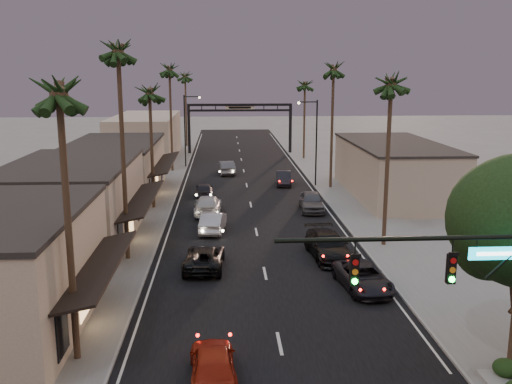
{
  "coord_description": "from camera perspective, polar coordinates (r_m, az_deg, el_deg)",
  "views": [
    {
      "loc": [
        -2.37,
        -13.29,
        11.87
      ],
      "look_at": [
        0.13,
        30.75,
        2.5
      ],
      "focal_mm": 40.0,
      "sensor_mm": 36.0,
      "label": 1
    }
  ],
  "objects": [
    {
      "name": "oncoming_silver",
      "position": [
        43.08,
        -4.32,
        -3.0
      ],
      "size": [
        2.1,
        4.7,
        1.5
      ],
      "primitive_type": "imported",
      "rotation": [
        0.0,
        0.0,
        3.03
      ],
      "color": "#AEAFB4",
      "rests_on": "ground"
    },
    {
      "name": "palm_lb",
      "position": [
        35.86,
        -13.67,
        14.09
      ],
      "size": [
        3.2,
        3.2,
        15.2
      ],
      "color": "#38281C",
      "rests_on": "ground"
    },
    {
      "name": "palm_ld",
      "position": [
        68.57,
        -8.66,
        12.32
      ],
      "size": [
        3.2,
        3.2,
        14.2
      ],
      "color": "#38281C",
      "rests_on": "ground"
    },
    {
      "name": "curbside_black",
      "position": [
        37.31,
        7.23,
        -5.34
      ],
      "size": [
        2.74,
        5.8,
        1.64
      ],
      "primitive_type": "imported",
      "rotation": [
        0.0,
        0.0,
        0.08
      ],
      "color": "black",
      "rests_on": "ground"
    },
    {
      "name": "palm_rc",
      "position": [
        78.07,
        4.92,
        10.92
      ],
      "size": [
        3.2,
        3.2,
        12.2
      ],
      "color": "#38281C",
      "rests_on": "ground"
    },
    {
      "name": "palm_far",
      "position": [
        91.48,
        -7.11,
        11.64
      ],
      "size": [
        3.2,
        3.2,
        13.2
      ],
      "color": "#38281C",
      "rests_on": "ground"
    },
    {
      "name": "oncoming_white",
      "position": [
        48.42,
        -4.82,
        -1.29
      ],
      "size": [
        2.31,
        5.43,
        1.56
      ],
      "primitive_type": "imported",
      "rotation": [
        0.0,
        0.0,
        3.12
      ],
      "color": "#B3B3B3",
      "rests_on": "ground"
    },
    {
      "name": "oncoming_pickup",
      "position": [
        35.22,
        -5.19,
        -6.55
      ],
      "size": [
        2.56,
        5.13,
        1.39
      ],
      "primitive_type": "imported",
      "rotation": [
        0.0,
        0.0,
        3.09
      ],
      "color": "black",
      "rests_on": "ground"
    },
    {
      "name": "curbside_grey",
      "position": [
        49.51,
        5.56,
        -0.95
      ],
      "size": [
        2.17,
        4.96,
        1.66
      ],
      "primitive_type": "imported",
      "rotation": [
        0.0,
        0.0,
        -0.04
      ],
      "color": "#46464A",
      "rests_on": "ground"
    },
    {
      "name": "sidewalk_left",
      "position": [
        66.73,
        -9.33,
        1.64
      ],
      "size": [
        5.0,
        92.0,
        0.12
      ],
      "primitive_type": "cube",
      "color": "slate",
      "rests_on": "ground"
    },
    {
      "name": "streetlight_left",
      "position": [
        71.73,
        -6.92,
        6.68
      ],
      "size": [
        2.13,
        0.3,
        9.0
      ],
      "color": "black",
      "rests_on": "ground"
    },
    {
      "name": "storefront_dist",
      "position": [
        79.5,
        -10.96,
        5.37
      ],
      "size": [
        8.0,
        20.0,
        6.0
      ],
      "primitive_type": "cube",
      "color": "tan",
      "rests_on": "ground"
    },
    {
      "name": "streetlight_right",
      "position": [
        59.38,
        5.8,
        5.61
      ],
      "size": [
        2.13,
        0.3,
        9.0
      ],
      "color": "black",
      "rests_on": "ground"
    },
    {
      "name": "storefront_far",
      "position": [
        57.07,
        -13.95,
        2.19
      ],
      "size": [
        8.0,
        16.0,
        5.0
      ],
      "primitive_type": "cube",
      "color": "tan",
      "rests_on": "ground"
    },
    {
      "name": "ground",
      "position": [
        54.64,
        -0.68,
        -0.55
      ],
      "size": [
        200.0,
        200.0,
        0.0
      ],
      "primitive_type": "plane",
      "color": "slate",
      "rests_on": "ground"
    },
    {
      "name": "storefront_mid",
      "position": [
        41.71,
        -17.93,
        -1.23
      ],
      "size": [
        8.0,
        14.0,
        5.5
      ],
      "primitive_type": "cube",
      "color": "tan",
      "rests_on": "ground"
    },
    {
      "name": "palm_la",
      "position": [
        23.14,
        -19.18,
        10.29
      ],
      "size": [
        3.2,
        3.2,
        13.2
      ],
      "color": "#38281C",
      "rests_on": "ground"
    },
    {
      "name": "sidewalk_right",
      "position": [
        67.4,
        6.95,
        1.81
      ],
      "size": [
        5.0,
        92.0,
        0.12
      ],
      "primitive_type": "cube",
      "color": "slate",
      "rests_on": "ground"
    },
    {
      "name": "oncoming_dgrey",
      "position": [
        55.04,
        -5.21,
        0.23
      ],
      "size": [
        1.77,
        4.12,
        1.39
      ],
      "primitive_type": "imported",
      "rotation": [
        0.0,
        0.0,
        3.17
      ],
      "color": "black",
      "rests_on": "ground"
    },
    {
      "name": "curbside_far",
      "position": [
        60.66,
        2.78,
        1.39
      ],
      "size": [
        1.85,
        4.48,
        1.44
      ],
      "primitive_type": "imported",
      "rotation": [
        0.0,
        0.0,
        -0.07
      ],
      "color": "black",
      "rests_on": "ground"
    },
    {
      "name": "palm_lc",
      "position": [
        49.7,
        -10.62,
        10.18
      ],
      "size": [
        3.2,
        3.2,
        12.2
      ],
      "color": "#38281C",
      "rests_on": "ground"
    },
    {
      "name": "palm_ra",
      "position": [
        38.87,
        13.4,
        11.05
      ],
      "size": [
        3.2,
        3.2,
        13.2
      ],
      "color": "#38281C",
      "rests_on": "ground"
    },
    {
      "name": "arch",
      "position": [
        83.56,
        -1.63,
        7.64
      ],
      "size": [
        15.2,
        0.4,
        7.27
      ],
      "color": "black",
      "rests_on": "ground"
    },
    {
      "name": "traffic_signal",
      "position": [
        20.24,
        20.66,
        -8.41
      ],
      "size": [
        8.51,
        0.22,
        7.8
      ],
      "color": "black",
      "rests_on": "ground"
    },
    {
      "name": "oncoming_red",
      "position": [
        23.14,
        -4.32,
        -16.76
      ],
      "size": [
        2.03,
        4.52,
        1.51
      ],
      "primitive_type": "imported",
      "rotation": [
        0.0,
        0.0,
        3.2
      ],
      "color": "maroon",
      "rests_on": "ground"
    },
    {
      "name": "building_right",
      "position": [
        56.52,
        13.64,
        2.11
      ],
      "size": [
        8.0,
        18.0,
        5.0
      ],
      "primitive_type": "cube",
      "color": "tan",
      "rests_on": "ground"
    },
    {
      "name": "oncoming_grey_far",
      "position": [
        67.03,
        -3.0,
        2.46
      ],
      "size": [
        2.26,
        4.95,
        1.57
      ],
      "primitive_type": "imported",
      "rotation": [
        0.0,
        0.0,
        3.27
      ],
      "color": "#4E4E53",
      "rests_on": "ground"
    },
    {
      "name": "curbside_near",
      "position": [
        32.45,
        10.63,
        -8.38
      ],
      "size": [
        2.88,
        5.19,
        1.37
      ],
      "primitive_type": "imported",
      "rotation": [
        0.0,
        0.0,
        0.12
      ],
      "color": "black",
      "rests_on": "ground"
    },
    {
      "name": "road",
      "position": [
        59.53,
        -0.9,
        0.5
      ],
      "size": [
        14.0,
        120.0,
        0.02
      ],
      "primitive_type": "cube",
      "color": "black",
      "rests_on": "ground"
    },
    {
      "name": "palm_rb",
      "position": [
        58.33,
        7.78,
        12.42
      ],
      "size": [
        3.2,
        3.2,
        14.2
      ],
      "color": "#38281C",
      "rests_on": "ground"
    }
  ]
}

